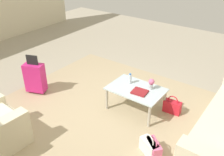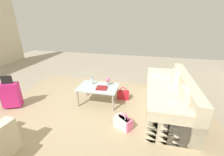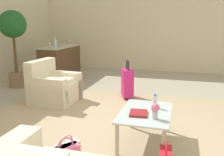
% 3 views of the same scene
% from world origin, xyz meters
% --- Properties ---
extents(ground_plane, '(12.00, 12.00, 0.00)m').
position_xyz_m(ground_plane, '(0.00, 0.00, 0.00)').
color(ground_plane, '#A89E89').
extents(area_rug, '(5.20, 4.40, 0.01)m').
position_xyz_m(area_rug, '(-0.60, 0.20, 0.00)').
color(area_rug, tan).
rests_on(area_rug, ground).
extents(coffee_table, '(1.00, 0.68, 0.46)m').
position_xyz_m(coffee_table, '(-0.40, -0.50, 0.40)').
color(coffee_table, silver).
rests_on(coffee_table, ground).
extents(water_bottle, '(0.06, 0.06, 0.20)m').
position_xyz_m(water_bottle, '(-0.20, -0.60, 0.56)').
color(water_bottle, silver).
rests_on(water_bottle, coffee_table).
extents(coffee_table_book, '(0.29, 0.26, 0.03)m').
position_xyz_m(coffee_table_book, '(-0.52, -0.42, 0.48)').
color(coffee_table_book, maroon).
rests_on(coffee_table_book, coffee_table).
extents(flower_vase, '(0.11, 0.11, 0.21)m').
position_xyz_m(flower_vase, '(-0.62, -0.65, 0.59)').
color(flower_vase, '#B2B7BC').
rests_on(flower_vase, coffee_table).
extents(suitcase_magenta, '(0.45, 0.36, 0.85)m').
position_xyz_m(suitcase_magenta, '(1.60, 0.20, 0.36)').
color(suitcase_magenta, '#D12375').
rests_on(suitcase_magenta, ground).
extents(handbag_white, '(0.35, 0.27, 0.36)m').
position_xyz_m(handbag_white, '(-1.15, 0.34, 0.13)').
color(handbag_white, white).
rests_on(handbag_white, ground).
extents(handbag_red, '(0.33, 0.16, 0.36)m').
position_xyz_m(handbag_red, '(-1.00, -0.83, 0.13)').
color(handbag_red, red).
rests_on(handbag_red, ground).
extents(handbag_pink, '(0.34, 0.31, 0.36)m').
position_xyz_m(handbag_pink, '(-1.22, 0.32, 0.13)').
color(handbag_pink, pink).
rests_on(handbag_pink, ground).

